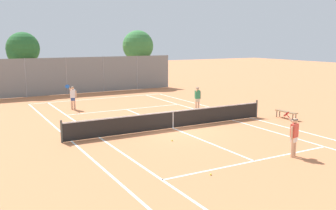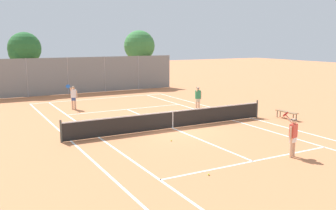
{
  "view_description": "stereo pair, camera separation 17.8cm",
  "coord_description": "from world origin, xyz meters",
  "px_view_note": "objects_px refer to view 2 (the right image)",
  "views": [
    {
      "loc": [
        -9.87,
        -17.05,
        4.7
      ],
      "look_at": [
        0.53,
        1.5,
        1.0
      ],
      "focal_mm": 40.0,
      "sensor_mm": 36.0,
      "label": 1
    },
    {
      "loc": [
        -9.72,
        -17.13,
        4.7
      ],
      "look_at": [
        0.53,
        1.5,
        1.0
      ],
      "focal_mm": 40.0,
      "sensor_mm": 36.0,
      "label": 2
    }
  ],
  "objects_px": {
    "courtside_bench": "(287,112)",
    "loose_tennis_ball_1": "(220,117)",
    "player_far_right": "(198,97)",
    "loose_tennis_ball_2": "(222,120)",
    "tree_behind_left": "(23,50)",
    "tennis_net": "(173,119)",
    "loose_tennis_ball_0": "(171,141)",
    "player_far_left": "(73,96)",
    "tree_behind_right": "(140,47)",
    "loose_tennis_ball_3": "(209,175)",
    "player_near_side": "(293,135)"
  },
  "relations": [
    {
      "from": "player_far_right",
      "to": "loose_tennis_ball_1",
      "type": "height_order",
      "value": "player_far_right"
    },
    {
      "from": "loose_tennis_ball_0",
      "to": "tree_behind_right",
      "type": "height_order",
      "value": "tree_behind_right"
    },
    {
      "from": "loose_tennis_ball_1",
      "to": "loose_tennis_ball_3",
      "type": "distance_m",
      "value": 10.14
    },
    {
      "from": "courtside_bench",
      "to": "tree_behind_right",
      "type": "relative_size",
      "value": 0.26
    },
    {
      "from": "loose_tennis_ball_2",
      "to": "tree_behind_left",
      "type": "relative_size",
      "value": 0.01
    },
    {
      "from": "player_near_side",
      "to": "loose_tennis_ball_1",
      "type": "distance_m",
      "value": 8.12
    },
    {
      "from": "courtside_bench",
      "to": "loose_tennis_ball_1",
      "type": "bearing_deg",
      "value": 144.75
    },
    {
      "from": "loose_tennis_ball_1",
      "to": "courtside_bench",
      "type": "xyz_separation_m",
      "value": [
        3.26,
        -2.3,
        0.38
      ]
    },
    {
      "from": "player_far_left",
      "to": "loose_tennis_ball_3",
      "type": "bearing_deg",
      "value": -86.99
    },
    {
      "from": "loose_tennis_ball_0",
      "to": "loose_tennis_ball_2",
      "type": "xyz_separation_m",
      "value": [
        4.78,
        2.44,
        0.0
      ]
    },
    {
      "from": "tennis_net",
      "to": "tree_behind_right",
      "type": "bearing_deg",
      "value": 70.71
    },
    {
      "from": "tennis_net",
      "to": "tree_behind_left",
      "type": "relative_size",
      "value": 2.22
    },
    {
      "from": "loose_tennis_ball_1",
      "to": "tree_behind_left",
      "type": "distance_m",
      "value": 19.07
    },
    {
      "from": "player_near_side",
      "to": "tree_behind_left",
      "type": "bearing_deg",
      "value": 105.52
    },
    {
      "from": "player_far_left",
      "to": "courtside_bench",
      "type": "distance_m",
      "value": 13.99
    },
    {
      "from": "player_far_right",
      "to": "loose_tennis_ball_1",
      "type": "distance_m",
      "value": 2.71
    },
    {
      "from": "tennis_net",
      "to": "loose_tennis_ball_0",
      "type": "height_order",
      "value": "tennis_net"
    },
    {
      "from": "loose_tennis_ball_3",
      "to": "tree_behind_right",
      "type": "xyz_separation_m",
      "value": [
        8.56,
        24.38,
        4.0
      ]
    },
    {
      "from": "loose_tennis_ball_3",
      "to": "tree_behind_right",
      "type": "bearing_deg",
      "value": 70.66
    },
    {
      "from": "player_far_right",
      "to": "loose_tennis_ball_2",
      "type": "height_order",
      "value": "player_far_right"
    },
    {
      "from": "loose_tennis_ball_3",
      "to": "loose_tennis_ball_2",
      "type": "bearing_deg",
      "value": 50.23
    },
    {
      "from": "loose_tennis_ball_3",
      "to": "courtside_bench",
      "type": "relative_size",
      "value": 0.04
    },
    {
      "from": "tennis_net",
      "to": "loose_tennis_ball_3",
      "type": "bearing_deg",
      "value": -109.47
    },
    {
      "from": "loose_tennis_ball_0",
      "to": "loose_tennis_ball_3",
      "type": "distance_m",
      "value": 4.7
    },
    {
      "from": "player_near_side",
      "to": "loose_tennis_ball_3",
      "type": "bearing_deg",
      "value": -178.27
    },
    {
      "from": "loose_tennis_ball_0",
      "to": "tree_behind_right",
      "type": "relative_size",
      "value": 0.01
    },
    {
      "from": "loose_tennis_ball_1",
      "to": "loose_tennis_ball_2",
      "type": "xyz_separation_m",
      "value": [
        -0.51,
        -0.89,
        0.0
      ]
    },
    {
      "from": "loose_tennis_ball_0",
      "to": "loose_tennis_ball_2",
      "type": "relative_size",
      "value": 1.0
    },
    {
      "from": "player_near_side",
      "to": "loose_tennis_ball_0",
      "type": "height_order",
      "value": "player_near_side"
    },
    {
      "from": "loose_tennis_ball_2",
      "to": "courtside_bench",
      "type": "bearing_deg",
      "value": -20.58
    },
    {
      "from": "tree_behind_left",
      "to": "courtside_bench",
      "type": "bearing_deg",
      "value": -57.07
    },
    {
      "from": "player_far_left",
      "to": "player_far_right",
      "type": "relative_size",
      "value": 1.11
    },
    {
      "from": "loose_tennis_ball_0",
      "to": "player_far_left",
      "type": "bearing_deg",
      "value": 100.08
    },
    {
      "from": "tennis_net",
      "to": "player_near_side",
      "type": "bearing_deg",
      "value": -75.15
    },
    {
      "from": "loose_tennis_ball_0",
      "to": "tree_behind_left",
      "type": "relative_size",
      "value": 0.01
    },
    {
      "from": "player_far_right",
      "to": "loose_tennis_ball_2",
      "type": "xyz_separation_m",
      "value": [
        -0.58,
        -3.45,
        -0.88
      ]
    },
    {
      "from": "loose_tennis_ball_3",
      "to": "loose_tennis_ball_1",
      "type": "bearing_deg",
      "value": 51.24
    },
    {
      "from": "player_far_right",
      "to": "loose_tennis_ball_1",
      "type": "relative_size",
      "value": 24.24
    },
    {
      "from": "loose_tennis_ball_2",
      "to": "loose_tennis_ball_3",
      "type": "distance_m",
      "value": 9.13
    },
    {
      "from": "courtside_bench",
      "to": "tree_behind_left",
      "type": "relative_size",
      "value": 0.28
    },
    {
      "from": "player_near_side",
      "to": "loose_tennis_ball_1",
      "type": "height_order",
      "value": "player_near_side"
    },
    {
      "from": "loose_tennis_ball_0",
      "to": "player_far_right",
      "type": "bearing_deg",
      "value": 47.71
    },
    {
      "from": "player_far_right",
      "to": "loose_tennis_ball_2",
      "type": "distance_m",
      "value": 3.61
    },
    {
      "from": "player_far_left",
      "to": "tree_behind_right",
      "type": "distance_m",
      "value": 13.63
    },
    {
      "from": "tennis_net",
      "to": "player_near_side",
      "type": "height_order",
      "value": "player_near_side"
    },
    {
      "from": "tree_behind_left",
      "to": "player_near_side",
      "type": "bearing_deg",
      "value": -74.48
    },
    {
      "from": "loose_tennis_ball_0",
      "to": "courtside_bench",
      "type": "relative_size",
      "value": 0.04
    },
    {
      "from": "loose_tennis_ball_1",
      "to": "loose_tennis_ball_2",
      "type": "distance_m",
      "value": 1.02
    },
    {
      "from": "tennis_net",
      "to": "player_far_left",
      "type": "height_order",
      "value": "player_far_left"
    },
    {
      "from": "player_far_right",
      "to": "courtside_bench",
      "type": "bearing_deg",
      "value": -56.73
    }
  ]
}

